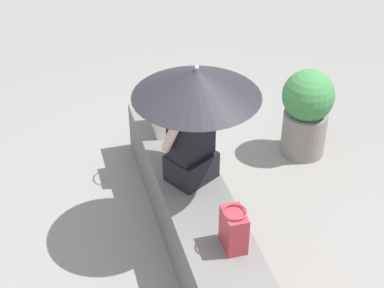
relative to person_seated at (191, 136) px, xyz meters
name	(u,v)px	position (x,y,z in m)	size (l,w,h in m)	color
ground_plane	(193,233)	(0.09, -0.02, -0.88)	(14.00, 14.00, 0.00)	gray
stone_bench	(193,210)	(0.09, -0.02, -0.64)	(2.65, 0.49, 0.50)	slate
person_seated	(191,136)	(0.00, 0.00, 0.00)	(0.41, 0.51, 0.90)	black
parasol	(197,83)	(0.05, 0.02, 0.47)	(0.92, 0.92, 0.99)	#B7B7BC
handbag_black	(234,229)	(0.79, 0.07, -0.24)	(0.21, 0.16, 0.31)	#B2333D
tote_bag_canvas	(160,111)	(-0.72, -0.07, -0.20)	(0.31, 0.23, 0.37)	silver
planter_far	(307,111)	(-0.72, 1.31, -0.43)	(0.48, 0.48, 0.86)	gray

